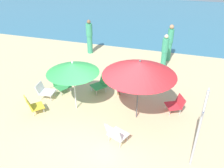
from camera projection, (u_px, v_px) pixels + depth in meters
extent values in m
plane|color=#D3BC8C|center=(111.00, 131.00, 6.88)|extent=(40.00, 40.00, 0.00)
cube|color=teal|center=(164.00, 16.00, 19.12)|extent=(40.00, 16.00, 0.01)
cylinder|color=silver|center=(74.00, 87.00, 7.47)|extent=(0.04, 0.04, 1.71)
cone|color=green|center=(73.00, 68.00, 7.12)|extent=(1.68, 1.68, 0.32)
sphere|color=silver|center=(72.00, 62.00, 7.02)|extent=(0.06, 0.06, 0.06)
cylinder|color=#4C4C51|center=(138.00, 91.00, 6.97)|extent=(0.04, 0.04, 1.98)
cone|color=red|center=(140.00, 68.00, 6.57)|extent=(2.20, 2.20, 0.41)
sphere|color=#4C4C51|center=(140.00, 61.00, 6.45)|extent=(0.06, 0.06, 0.06)
cube|color=gold|center=(37.00, 106.00, 7.60)|extent=(0.62, 0.62, 0.03)
cube|color=gold|center=(28.00, 103.00, 7.38)|extent=(0.44, 0.42, 0.43)
cylinder|color=silver|center=(41.00, 105.00, 7.86)|extent=(0.02, 0.02, 0.21)
cylinder|color=silver|center=(44.00, 111.00, 7.60)|extent=(0.02, 0.02, 0.21)
cylinder|color=silver|center=(31.00, 108.00, 7.71)|extent=(0.02, 0.02, 0.21)
cylinder|color=silver|center=(33.00, 114.00, 7.45)|extent=(0.02, 0.02, 0.21)
cube|color=red|center=(173.00, 106.00, 7.57)|extent=(0.62, 0.63, 0.03)
cube|color=red|center=(181.00, 101.00, 7.52)|extent=(0.33, 0.49, 0.32)
cylinder|color=silver|center=(170.00, 113.00, 7.44)|extent=(0.02, 0.02, 0.25)
cylinder|color=silver|center=(165.00, 106.00, 7.78)|extent=(0.02, 0.02, 0.25)
cylinder|color=silver|center=(180.00, 112.00, 7.49)|extent=(0.02, 0.02, 0.25)
cylinder|color=silver|center=(175.00, 105.00, 7.83)|extent=(0.02, 0.02, 0.25)
cube|color=white|center=(118.00, 134.00, 6.37)|extent=(0.62, 0.58, 0.03)
cube|color=white|center=(113.00, 133.00, 6.11)|extent=(0.52, 0.34, 0.43)
cylinder|color=silver|center=(116.00, 132.00, 6.66)|extent=(0.02, 0.02, 0.26)
cylinder|color=silver|center=(127.00, 138.00, 6.44)|extent=(0.02, 0.02, 0.26)
cylinder|color=silver|center=(109.00, 138.00, 6.43)|extent=(0.02, 0.02, 0.26)
cylinder|color=silver|center=(120.00, 145.00, 6.22)|extent=(0.02, 0.02, 0.26)
cube|color=white|center=(47.00, 92.00, 8.32)|extent=(0.55, 0.52, 0.03)
cube|color=white|center=(40.00, 88.00, 8.28)|extent=(0.18, 0.48, 0.32)
cylinder|color=silver|center=(55.00, 93.00, 8.51)|extent=(0.02, 0.02, 0.24)
cylinder|color=silver|center=(51.00, 99.00, 8.19)|extent=(0.02, 0.02, 0.24)
cylinder|color=silver|center=(45.00, 92.00, 8.57)|extent=(0.02, 0.02, 0.24)
cylinder|color=silver|center=(40.00, 97.00, 8.26)|extent=(0.02, 0.02, 0.24)
cube|color=#33934C|center=(99.00, 86.00, 8.69)|extent=(0.71, 0.71, 0.03)
cube|color=#33934C|center=(104.00, 79.00, 8.71)|extent=(0.48, 0.44, 0.40)
cylinder|color=silver|center=(97.00, 93.00, 8.51)|extent=(0.02, 0.02, 0.24)
cylinder|color=silver|center=(92.00, 88.00, 8.80)|extent=(0.02, 0.02, 0.24)
cylinder|color=silver|center=(106.00, 90.00, 8.71)|extent=(0.02, 0.02, 0.24)
cylinder|color=silver|center=(101.00, 85.00, 8.99)|extent=(0.02, 0.02, 0.24)
cube|color=#33934C|center=(63.00, 86.00, 8.71)|extent=(0.69, 0.69, 0.03)
cube|color=#33934C|center=(58.00, 79.00, 8.77)|extent=(0.38, 0.52, 0.40)
cylinder|color=silver|center=(70.00, 89.00, 8.77)|extent=(0.02, 0.02, 0.22)
cylinder|color=silver|center=(61.00, 93.00, 8.52)|extent=(0.02, 0.02, 0.22)
cylinder|color=silver|center=(64.00, 85.00, 9.02)|extent=(0.02, 0.02, 0.22)
cylinder|color=silver|center=(56.00, 89.00, 8.78)|extent=(0.02, 0.02, 0.22)
cylinder|color=#389970|center=(164.00, 60.00, 10.43)|extent=(0.24, 0.24, 0.78)
cylinder|color=#389970|center=(165.00, 45.00, 10.07)|extent=(0.29, 0.29, 0.64)
sphere|color=beige|center=(166.00, 36.00, 9.87)|extent=(0.18, 0.18, 0.18)
cylinder|color=#389970|center=(169.00, 52.00, 11.18)|extent=(0.24, 0.24, 0.89)
cylinder|color=#389970|center=(171.00, 36.00, 10.79)|extent=(0.28, 0.28, 0.67)
sphere|color=tan|center=(172.00, 27.00, 10.56)|extent=(0.21, 0.21, 0.21)
cube|color=#DB3866|center=(123.00, 89.00, 8.47)|extent=(0.38, 0.33, 0.12)
cylinder|color=#896042|center=(119.00, 91.00, 8.58)|extent=(0.12, 0.12, 0.27)
cylinder|color=#DB3866|center=(128.00, 84.00, 8.29)|extent=(0.31, 0.31, 0.47)
sphere|color=#896042|center=(128.00, 76.00, 8.12)|extent=(0.20, 0.20, 0.20)
cylinder|color=#389970|center=(90.00, 44.00, 11.98)|extent=(0.28, 0.28, 0.93)
cylinder|color=#389970|center=(89.00, 30.00, 11.59)|extent=(0.33, 0.33, 0.63)
sphere|color=#896042|center=(89.00, 22.00, 11.38)|extent=(0.19, 0.19, 0.19)
cylinder|color=#ADADB2|center=(198.00, 131.00, 5.28)|extent=(0.06, 0.06, 2.20)
cube|color=white|center=(206.00, 101.00, 4.85)|extent=(0.09, 0.41, 0.42)
cube|color=navy|center=(204.00, 107.00, 4.94)|extent=(0.09, 0.41, 0.06)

